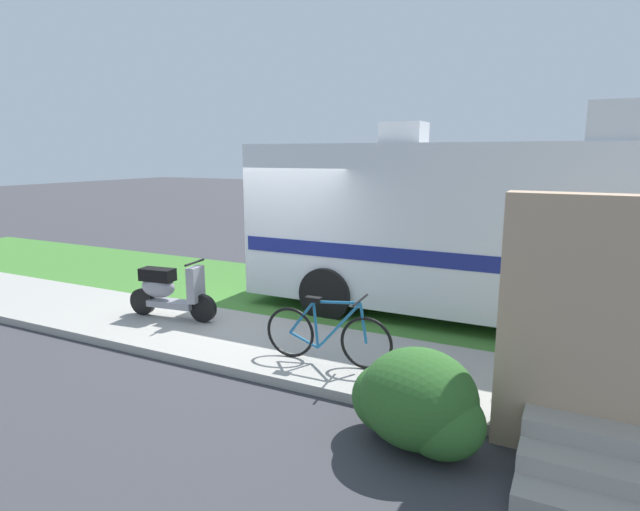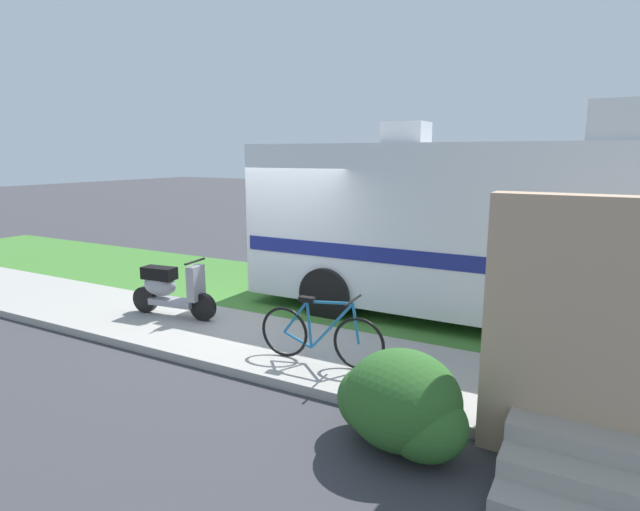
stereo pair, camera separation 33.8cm
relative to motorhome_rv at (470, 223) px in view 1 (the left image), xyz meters
The scene contains 9 objects.
ground_plane 3.67m from the motorhome_rv, 152.25° to the right, with size 80.00×80.00×0.00m, color #38383D.
sidewalk 4.29m from the motorhome_rv, 136.86° to the right, with size 24.00×2.00×0.12m.
grass_strip 3.32m from the motorhome_rv, behind, with size 24.00×3.40×0.08m.
motorhome_rv is the anchor object (origin of this frame).
scooter 5.01m from the motorhome_rv, 148.79° to the right, with size 1.59×0.52×0.97m.
bicycle 3.44m from the motorhome_rv, 109.83° to the right, with size 1.70×0.52×0.89m.
porch_steps 4.37m from the motorhome_rv, 62.25° to the right, with size 2.00×1.26×2.40m.
bush_by_porch 4.40m from the motorhome_rv, 84.65° to the right, with size 1.33×0.99×0.94m.
bottle_green 3.96m from the motorhome_rv, 58.38° to the right, with size 0.06×0.06×0.23m.
Camera 1 is at (4.54, -7.12, 2.73)m, focal length 29.22 mm.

